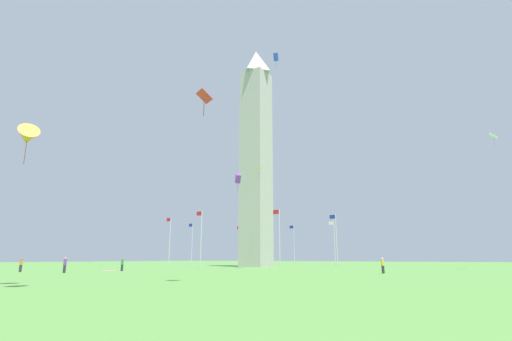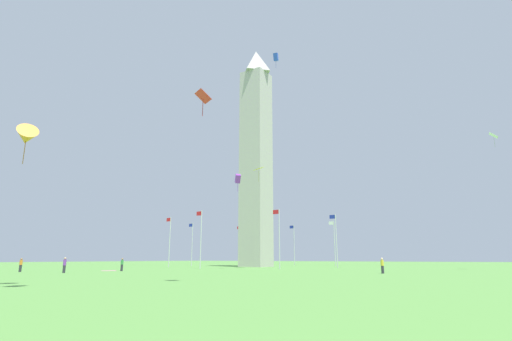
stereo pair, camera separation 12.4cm
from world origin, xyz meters
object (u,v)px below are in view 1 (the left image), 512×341
at_px(flagpole_w, 294,243).
at_px(person_yellow_shirt, 383,266).
at_px(flagpole_n, 192,242).
at_px(kite_orange_delta, 27,137).
at_px(kite_red_diamond, 204,97).
at_px(flagpole_ne, 170,240).
at_px(flagpole_nw, 240,244).
at_px(kite_yellow_diamond, 259,169).
at_px(flagpole_se, 279,236).
at_px(obelisk_monument, 256,152).
at_px(flagpole_sw, 334,241).
at_px(kite_white_diamond, 493,136).
at_px(flagpole_s, 336,238).
at_px(person_purple_shirt, 65,265).
at_px(person_green_shirt, 122,265).
at_px(picnic_blanket_near_first_person, 109,271).
at_px(person_orange_shirt, 21,265).
at_px(flagpole_e, 201,237).
at_px(kite_blue_box, 276,57).
at_px(kite_purple_box, 238,179).

bearing_deg(flagpole_w, person_yellow_shirt, 128.42).
height_order(flagpole_n, kite_orange_delta, kite_orange_delta).
height_order(person_yellow_shirt, kite_red_diamond, kite_red_diamond).
bearing_deg(flagpole_ne, flagpole_nw, -90.00).
bearing_deg(kite_yellow_diamond, flagpole_ne, 9.82).
relative_size(flagpole_se, kite_yellow_diamond, 3.58).
bearing_deg(flagpole_ne, person_yellow_shirt, 167.68).
distance_m(obelisk_monument, flagpole_n, 23.65).
height_order(flagpole_sw, kite_white_diamond, kite_white_diamond).
xyz_separation_m(person_yellow_shirt, kite_yellow_diamond, (22.67, -11.68, 15.60)).
height_order(flagpole_s, person_purple_shirt, flagpole_s).
relative_size(flagpole_nw, person_green_shirt, 5.59).
bearing_deg(flagpole_w, flagpole_sw, 157.50).
xyz_separation_m(kite_white_diamond, picnic_blanket_near_first_person, (44.01, 30.06, -18.81)).
height_order(flagpole_s, person_orange_shirt, flagpole_s).
height_order(flagpole_e, picnic_blanket_near_first_person, flagpole_e).
xyz_separation_m(flagpole_s, person_green_shirt, (17.04, 29.65, -4.07)).
distance_m(person_green_shirt, person_orange_shirt, 11.28).
xyz_separation_m(person_orange_shirt, kite_blue_box, (-20.72, -24.99, 32.53)).
bearing_deg(person_orange_shirt, flagpole_sw, -17.46).
bearing_deg(person_green_shirt, kite_yellow_diamond, -4.73).
xyz_separation_m(flagpole_nw, person_yellow_shirt, (-39.86, 31.32, -4.05)).
relative_size(flagpole_ne, kite_yellow_diamond, 3.58).
distance_m(kite_red_diamond, kite_purple_box, 33.84).
height_order(person_purple_shirt, kite_purple_box, kite_purple_box).
bearing_deg(picnic_blanket_near_first_person, flagpole_se, -129.55).
bearing_deg(flagpole_nw, kite_yellow_diamond, 131.19).
bearing_deg(person_yellow_shirt, person_green_shirt, 72.29).
bearing_deg(flagpole_e, flagpole_nw, -67.50).
bearing_deg(kite_red_diamond, picnic_blanket_near_first_person, -27.30).
distance_m(flagpole_ne, flagpole_e, 12.24).
height_order(flagpole_e, person_yellow_shirt, flagpole_e).
height_order(flagpole_e, kite_white_diamond, kite_white_diamond).
bearing_deg(kite_white_diamond, person_purple_shirt, 42.16).
distance_m(flagpole_s, person_green_shirt, 34.44).
height_order(kite_red_diamond, picnic_blanket_near_first_person, kite_red_diamond).
bearing_deg(person_orange_shirt, kite_red_diamond, -94.99).
bearing_deg(obelisk_monument, kite_purple_box, 111.72).
height_order(person_orange_shirt, kite_blue_box, kite_blue_box).
bearing_deg(flagpole_ne, person_purple_shirt, 111.19).
bearing_deg(person_green_shirt, person_yellow_shirt, -58.67).
distance_m(flagpole_ne, kite_yellow_diamond, 20.92).
bearing_deg(kite_blue_box, flagpole_se, -64.89).
height_order(person_green_shirt, kite_white_diamond, kite_white_diamond).
bearing_deg(person_green_shirt, kite_blue_box, -25.15).
relative_size(flagpole_e, person_green_shirt, 5.59).
bearing_deg(kite_yellow_diamond, person_yellow_shirt, 152.75).
relative_size(flagpole_n, person_green_shirt, 5.59).
bearing_deg(kite_red_diamond, flagpole_n, -47.93).
distance_m(flagpole_sw, person_orange_shirt, 53.36).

